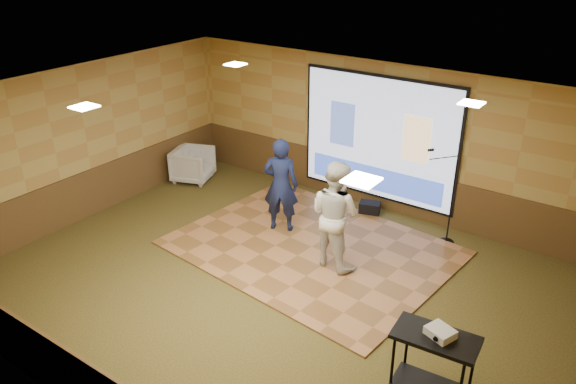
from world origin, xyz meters
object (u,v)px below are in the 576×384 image
Objects in this scene: player_right at (335,214)px; duffel_bag at (370,208)px; dance_floor at (312,247)px; mic_stand at (446,218)px; av_table at (433,356)px; projector_screen at (378,140)px; banquet_chair at (193,165)px; player_left at (281,185)px; projector at (440,332)px.

player_right is 4.63× the size of duffel_bag.
dance_floor is at bearing -96.89° from duffel_bag.
player_right reaches higher than dance_floor.
mic_stand is (1.26, 1.85, -0.48)m from player_right.
dance_floor is 4.58× the size of av_table.
projector_screen is at bearing -69.54° from player_right.
projector_screen reaches higher than dance_floor.
av_table reaches higher than dance_floor.
av_table is at bearing -54.34° from duffel_bag.
banquet_chair is (-3.86, 1.00, 0.36)m from dance_floor.
player_right is at bearing -125.99° from banquet_chair.
player_left is 4.46× the size of duffel_bag.
av_table is 7.72m from banquet_chair.
dance_floor is at bearing -128.85° from mic_stand.
player_right reaches higher than projector.
av_table is at bearing 151.28° from player_right.
player_left is 0.96× the size of player_right.
duffel_bag is at bearing -70.01° from player_right.
projector is 0.17× the size of mic_stand.
player_left is at bearing -9.13° from player_right.
projector is (4.03, -2.47, 0.13)m from player_left.
duffel_bag is at bearing 125.66° from av_table.
av_table is 0.35m from projector.
player_left is 6.04× the size of projector.
player_right is 1.07× the size of mic_stand.
mic_stand is 1.69m from duffel_bag.
projector reaches higher than duffel_bag.
mic_stand is at bearing 129.18° from projector.
player_right reaches higher than av_table.
banquet_chair is (-6.99, 3.25, -0.35)m from av_table.
projector is (2.57, -1.98, 0.10)m from player_right.
player_right reaches higher than banquet_chair.
player_left is 4.72m from av_table.
player_left is 4.73m from projector.
projector_screen reaches higher than projector.
player_left is at bearing -124.68° from duffel_bag.
dance_floor is 2.59× the size of player_left.
mic_stand is at bearing -114.74° from player_right.
dance_floor is 1.83m from duffel_bag.
projector_screen is at bearing 172.86° from mic_stand.
projector is 5.08m from duffel_bag.
projector_screen is at bearing 86.35° from dance_floor.
av_table is (3.99, -2.50, -0.21)m from player_left.
player_left is 1.54m from player_right.
projector_screen reaches higher than player_right.
banquet_chair is (-3.00, 0.75, -0.56)m from player_left.
player_left reaches higher than banquet_chair.
duffel_bag is at bearing 146.44° from projector.
av_table is 5.03m from duffel_bag.
player_left is (-1.00, -1.90, -0.54)m from projector_screen.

